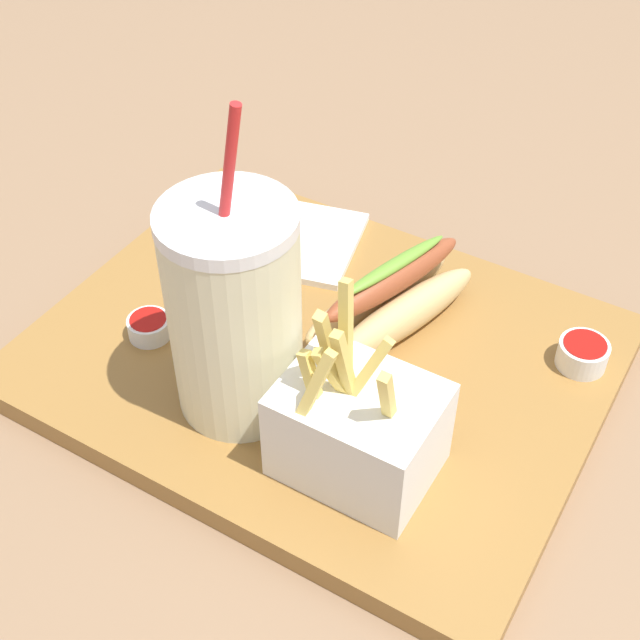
{
  "coord_description": "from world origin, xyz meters",
  "views": [
    {
      "loc": [
        0.25,
        -0.42,
        0.51
      ],
      "look_at": [
        0.0,
        0.0,
        0.05
      ],
      "focal_mm": 49.69,
      "sensor_mm": 36.0,
      "label": 1
    }
  ],
  "objects_px": {
    "hot_dog_1": "(392,299)",
    "ketchup_cup_2": "(583,353)",
    "napkin_stack": "(279,237)",
    "soda_cup": "(235,312)",
    "ketchup_cup_1": "(149,326)",
    "fries_basket": "(358,428)"
  },
  "relations": [
    {
      "from": "soda_cup",
      "to": "hot_dog_1",
      "type": "xyz_separation_m",
      "value": [
        0.06,
        0.13,
        -0.06
      ]
    },
    {
      "from": "fries_basket",
      "to": "napkin_stack",
      "type": "distance_m",
      "value": 0.26
    },
    {
      "from": "soda_cup",
      "to": "ketchup_cup_1",
      "type": "height_order",
      "value": "soda_cup"
    },
    {
      "from": "hot_dog_1",
      "to": "ketchup_cup_2",
      "type": "height_order",
      "value": "hot_dog_1"
    },
    {
      "from": "hot_dog_1",
      "to": "ketchup_cup_1",
      "type": "xyz_separation_m",
      "value": [
        -0.16,
        -0.11,
        -0.01
      ]
    },
    {
      "from": "fries_basket",
      "to": "hot_dog_1",
      "type": "relative_size",
      "value": 0.87
    },
    {
      "from": "soda_cup",
      "to": "hot_dog_1",
      "type": "bearing_deg",
      "value": 65.65
    },
    {
      "from": "soda_cup",
      "to": "ketchup_cup_2",
      "type": "bearing_deg",
      "value": 37.99
    },
    {
      "from": "fries_basket",
      "to": "ketchup_cup_1",
      "type": "xyz_separation_m",
      "value": [
        -0.2,
        0.03,
        -0.03
      ]
    },
    {
      "from": "soda_cup",
      "to": "fries_basket",
      "type": "height_order",
      "value": "soda_cup"
    },
    {
      "from": "ketchup_cup_2",
      "to": "napkin_stack",
      "type": "height_order",
      "value": "ketchup_cup_2"
    },
    {
      "from": "hot_dog_1",
      "to": "ketchup_cup_2",
      "type": "relative_size",
      "value": 4.3
    },
    {
      "from": "soda_cup",
      "to": "napkin_stack",
      "type": "bearing_deg",
      "value": 114.21
    },
    {
      "from": "soda_cup",
      "to": "hot_dog_1",
      "type": "relative_size",
      "value": 1.48
    },
    {
      "from": "ketchup_cup_1",
      "to": "napkin_stack",
      "type": "height_order",
      "value": "ketchup_cup_1"
    },
    {
      "from": "fries_basket",
      "to": "hot_dog_1",
      "type": "bearing_deg",
      "value": 108.32
    },
    {
      "from": "fries_basket",
      "to": "ketchup_cup_1",
      "type": "bearing_deg",
      "value": 172.0
    },
    {
      "from": "hot_dog_1",
      "to": "ketchup_cup_1",
      "type": "distance_m",
      "value": 0.19
    },
    {
      "from": "soda_cup",
      "to": "hot_dog_1",
      "type": "distance_m",
      "value": 0.15
    },
    {
      "from": "fries_basket",
      "to": "hot_dog_1",
      "type": "height_order",
      "value": "fries_basket"
    },
    {
      "from": "fries_basket",
      "to": "ketchup_cup_2",
      "type": "xyz_separation_m",
      "value": [
        0.1,
        0.17,
        -0.03
      ]
    },
    {
      "from": "napkin_stack",
      "to": "ketchup_cup_2",
      "type": "bearing_deg",
      "value": -2.48
    }
  ]
}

